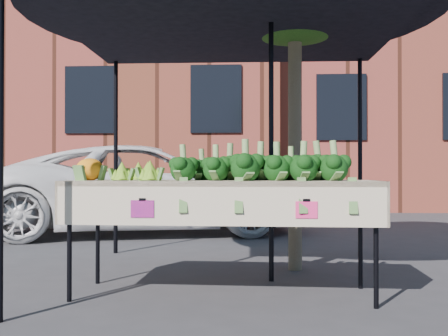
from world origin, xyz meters
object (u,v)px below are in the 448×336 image
table (223,237)px  vehicle (148,77)px  street_tree (295,71)px  canopy (232,128)px

table → vehicle: 4.90m
vehicle → street_tree: bearing=-159.6°
street_tree → vehicle: bearing=123.8°
street_tree → canopy: bearing=-142.2°
table → vehicle: bearing=108.7°
canopy → vehicle: size_ratio=0.63×
vehicle → table: bearing=-174.7°
table → canopy: (0.05, 0.62, 0.92)m
vehicle → canopy: bearing=-171.0°
canopy → vehicle: 4.05m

